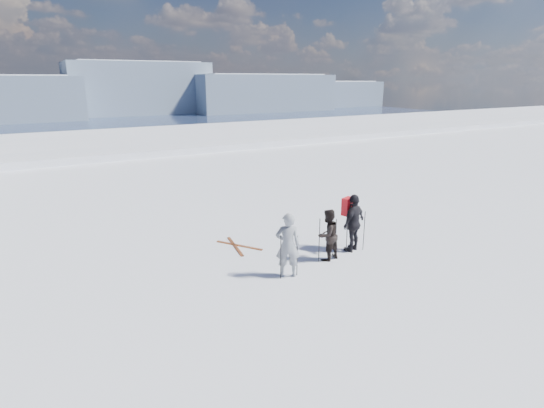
{
  "coord_description": "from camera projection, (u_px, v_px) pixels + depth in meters",
  "views": [
    {
      "loc": [
        -7.86,
        -7.14,
        5.23
      ],
      "look_at": [
        -2.07,
        3.0,
        1.79
      ],
      "focal_mm": 28.0,
      "sensor_mm": 36.0,
      "label": 1
    }
  ],
  "objects": [
    {
      "name": "skier_grey",
      "position": [
        288.0,
        245.0,
        11.49
      ],
      "size": [
        0.79,
        0.69,
        1.82
      ],
      "primitive_type": "imported",
      "rotation": [
        0.0,
        0.0,
        2.67
      ],
      "color": "gray",
      "rests_on": "ground"
    },
    {
      "name": "backpack",
      "position": [
        349.0,
        184.0,
        13.05
      ],
      "size": [
        0.45,
        0.34,
        0.55
      ],
      "primitive_type": "cube",
      "rotation": [
        0.0,
        0.0,
        3.49
      ],
      "color": "red",
      "rests_on": "skier_pack"
    },
    {
      "name": "ski_poles",
      "position": [
        326.0,
        242.0,
        12.46
      ],
      "size": [
        3.35,
        0.62,
        1.37
      ],
      "color": "black",
      "rests_on": "ground"
    },
    {
      "name": "skier_pack",
      "position": [
        354.0,
        223.0,
        13.23
      ],
      "size": [
        1.17,
        0.79,
        1.85
      ],
      "primitive_type": "imported",
      "rotation": [
        0.0,
        0.0,
        3.49
      ],
      "color": "black",
      "rests_on": "ground"
    },
    {
      "name": "skis_loose",
      "position": [
        237.0,
        246.0,
        13.81
      ],
      "size": [
        1.02,
        1.69,
        0.03
      ],
      "color": "black",
      "rests_on": "ground"
    },
    {
      "name": "far_mountain_range",
      "position": [
        67.0,
        93.0,
        405.93
      ],
      "size": [
        770.0,
        110.0,
        53.0
      ],
      "color": "slate",
      "rests_on": "ground"
    },
    {
      "name": "lake_basin",
      "position": [
        143.0,
        215.0,
        37.98
      ],
      "size": [
        820.0,
        820.0,
        71.62
      ],
      "color": "white",
      "rests_on": "ground"
    },
    {
      "name": "skier_dark",
      "position": [
        328.0,
        235.0,
        12.59
      ],
      "size": [
        0.88,
        0.75,
        1.58
      ],
      "primitive_type": "imported",
      "rotation": [
        0.0,
        0.0,
        3.36
      ],
      "color": "black",
      "rests_on": "ground"
    }
  ]
}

